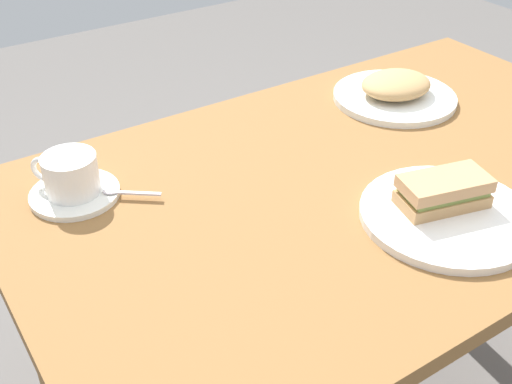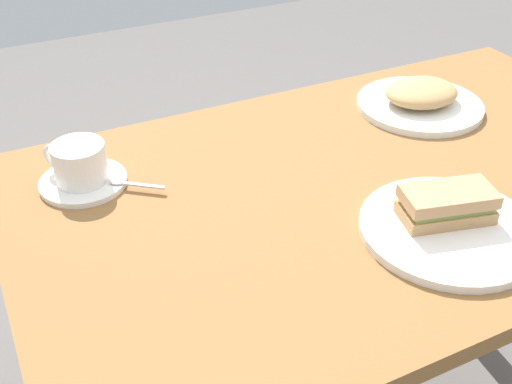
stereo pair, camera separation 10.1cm
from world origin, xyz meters
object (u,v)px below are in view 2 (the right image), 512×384
Objects in this scene: coffee_saucer at (83,182)px; side_plate at (419,105)px; sandwich_front at (447,204)px; spoon at (127,183)px; dining_table at (364,244)px; coffee_cup at (79,161)px; sandwich_plate at (449,229)px.

side_plate is (0.70, -0.02, 0.00)m from coffee_saucer.
sandwich_front is 1.79× the size of spoon.
dining_table is 0.52m from coffee_saucer.
coffee_cup reaches higher than dining_table.
sandwich_front is (0.02, -0.16, 0.19)m from dining_table.
sandwich_front is 0.60m from coffee_cup.
coffee_cup reaches higher than coffee_saucer.
sandwich_front is (0.01, 0.02, 0.03)m from sandwich_plate.
coffee_saucer is at bearing 140.77° from sandwich_plate.
spoon is at bearing -37.67° from coffee_saucer.
dining_table is 0.25m from sandwich_front.
coffee_saucer is 0.04m from coffee_cup.
side_plate is (0.63, 0.02, -0.01)m from spoon.
sandwich_front reaches higher than dining_table.
dining_table is 4.78× the size of side_plate.
coffee_saucer is 0.70m from side_plate.
coffee_cup is at bearing 177.89° from side_plate.
sandwich_front is at bearing -82.79° from dining_table.
coffee_saucer is at bearing 178.00° from side_plate.
spoon is (-0.40, 0.33, 0.01)m from sandwich_plate.
dining_table is at bearing 94.45° from sandwich_plate.
coffee_saucer is 0.57× the size of side_plate.
side_plate is (0.70, -0.03, -0.04)m from coffee_cup.
side_plate reaches higher than dining_table.
dining_table is 4.52× the size of sandwich_plate.
coffee_cup is 0.09m from spoon.
coffee_saucer is at bearing 142.64° from sandwich_front.
dining_table is at bearing -23.96° from coffee_cup.
sandwich_plate is 1.85× the size of coffee_saucer.
sandwich_front is at bearing -123.21° from side_plate.
spoon is (-0.41, 0.31, -0.03)m from sandwich_front.
spoon is at bearing 158.72° from dining_table.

